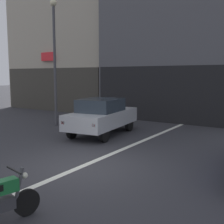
# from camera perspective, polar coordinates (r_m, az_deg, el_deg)

# --- Properties ---
(ground_plane) EXTENTS (120.00, 120.00, 0.00)m
(ground_plane) POSITION_cam_1_polar(r_m,az_deg,el_deg) (8.61, -6.22, -10.83)
(ground_plane) COLOR #333338
(lane_centre_line) EXTENTS (0.20, 18.00, 0.01)m
(lane_centre_line) POSITION_cam_1_polar(r_m,az_deg,el_deg) (13.63, 9.98, -4.08)
(lane_centre_line) COLOR silver
(lane_centre_line) RESTS_ON ground
(building_corner_left) EXTENTS (9.45, 7.36, 14.67)m
(building_corner_left) POSITION_cam_1_polar(r_m,az_deg,el_deg) (25.11, -6.51, 17.96)
(building_corner_left) COLOR #B2A893
(building_corner_left) RESTS_ON ground
(building_mid_block) EXTENTS (8.42, 7.99, 10.75)m
(building_mid_block) POSITION_cam_1_polar(r_m,az_deg,el_deg) (20.38, 14.20, 14.70)
(building_mid_block) COLOR #56565B
(building_mid_block) RESTS_ON ground
(car_silver_crossing_near) EXTENTS (2.26, 4.29, 1.64)m
(car_silver_crossing_near) POSITION_cam_1_polar(r_m,az_deg,el_deg) (12.85, -2.02, -0.68)
(car_silver_crossing_near) COLOR black
(car_silver_crossing_near) RESTS_ON ground
(street_lamp) EXTENTS (0.36, 0.36, 6.53)m
(street_lamp) POSITION_cam_1_polar(r_m,az_deg,el_deg) (15.53, -11.41, 12.07)
(street_lamp) COLOR #47474C
(street_lamp) RESTS_ON ground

